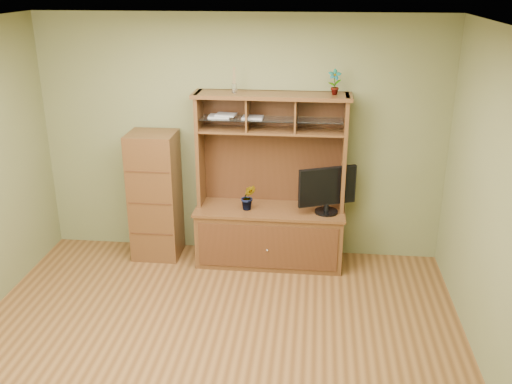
# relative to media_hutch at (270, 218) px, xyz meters

# --- Properties ---
(room) EXTENTS (4.54, 4.04, 2.74)m
(room) POSITION_rel_media_hutch_xyz_m (-0.36, -1.73, 0.83)
(room) COLOR #573518
(room) RESTS_ON ground
(media_hutch) EXTENTS (1.66, 0.61, 1.90)m
(media_hutch) POSITION_rel_media_hutch_xyz_m (0.00, 0.00, 0.00)
(media_hutch) COLOR #4E2D16
(media_hutch) RESTS_ON room
(monitor) EXTENTS (0.62, 0.30, 0.51)m
(monitor) POSITION_rel_media_hutch_xyz_m (0.61, -0.08, 0.40)
(monitor) COLOR black
(monitor) RESTS_ON media_hutch
(orchid_plant) EXTENTS (0.17, 0.14, 0.29)m
(orchid_plant) POSITION_rel_media_hutch_xyz_m (-0.23, -0.08, 0.27)
(orchid_plant) COLOR #2C571E
(orchid_plant) RESTS_ON media_hutch
(top_plant) EXTENTS (0.14, 0.09, 0.26)m
(top_plant) POSITION_rel_media_hutch_xyz_m (0.64, 0.08, 1.51)
(top_plant) COLOR #2C6A25
(top_plant) RESTS_ON media_hutch
(reed_diffuser) EXTENTS (0.05, 0.05, 0.27)m
(reed_diffuser) POSITION_rel_media_hutch_xyz_m (-0.39, 0.08, 1.48)
(reed_diffuser) COLOR silver
(reed_diffuser) RESTS_ON media_hutch
(magazines) EXTENTS (0.58, 0.18, 0.04)m
(magazines) POSITION_rel_media_hutch_xyz_m (-0.42, 0.08, 1.13)
(magazines) COLOR silver
(magazines) RESTS_ON media_hutch
(side_cabinet) EXTENTS (0.52, 0.47, 1.45)m
(side_cabinet) POSITION_rel_media_hutch_xyz_m (-1.30, 0.02, 0.20)
(side_cabinet) COLOR #4E2D16
(side_cabinet) RESTS_ON room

